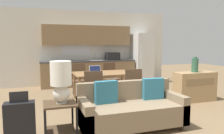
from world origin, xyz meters
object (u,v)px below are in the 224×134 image
object	(u,v)px
couch	(130,109)
suitcase	(20,123)
dining_chair_far_right	(111,76)
refrigerator	(142,58)
side_table	(60,114)
laptop	(96,71)
dining_table	(103,75)
dining_chair_near_left	(93,89)
dining_chair_far_left	(79,78)
table_lamp	(61,80)
credenza	(195,87)
vase	(195,65)
dining_chair_near_right	(132,86)

from	to	relation	value
couch	suitcase	size ratio (longest dim) A/B	2.25
dining_chair_far_right	suitcase	size ratio (longest dim) A/B	1.14
refrigerator	side_table	size ratio (longest dim) A/B	3.27
laptop	couch	bearing A→B (deg)	-97.81
dining_table	dining_chair_near_left	distance (m)	1.01
refrigerator	dining_chair_far_left	xyz separation A→B (m)	(-2.67, -1.28, -0.45)
dining_chair_far_left	suitcase	distance (m)	3.25
refrigerator	suitcase	xyz separation A→B (m)	(-4.08, -4.20, -0.61)
refrigerator	dining_chair_near_left	bearing A→B (deg)	-131.94
table_lamp	credenza	size ratio (longest dim) A/B	0.60
refrigerator	vase	distance (m)	2.96
dining_chair_near_left	dining_chair_far_left	distance (m)	1.70
dining_chair_near_right	dining_chair_far_right	xyz separation A→B (m)	(0.01, 1.65, 0.00)
dining_table	dining_chair_far_left	bearing A→B (deg)	120.22
refrigerator	dining_chair_near_left	xyz separation A→B (m)	(-2.68, -2.98, -0.45)
table_lamp	suitcase	size ratio (longest dim) A/B	0.82
dining_chair_far_left	laptop	size ratio (longest dim) A/B	2.53
dining_table	dining_chair_near_right	bearing A→B (deg)	-59.82
refrigerator	dining_chair_far_left	size ratio (longest dim) A/B	2.05
vase	dining_chair_near_right	size ratio (longest dim) A/B	0.43
dining_table	dining_chair_far_left	xyz separation A→B (m)	(-0.48, 0.83, -0.18)
credenza	dining_chair_near_right	size ratio (longest dim) A/B	1.19
credenza	suitcase	world-z (taller)	suitcase
table_lamp	dining_chair_far_left	distance (m)	3.04
refrigerator	dining_chair_near_right	bearing A→B (deg)	-120.24
dining_table	laptop	size ratio (longest dim) A/B	4.17
refrigerator	dining_table	distance (m)	3.05
dining_chair_far_left	couch	bearing A→B (deg)	-80.61
couch	dining_chair_near_left	xyz separation A→B (m)	(-0.41, 1.13, 0.16)
dining_chair_near_left	side_table	bearing A→B (deg)	60.38
dining_chair_near_right	dining_chair_near_left	xyz separation A→B (m)	(-0.97, -0.05, 0.00)
dining_chair_near_left	dining_chair_near_right	bearing A→B (deg)	-171.72
refrigerator	credenza	xyz separation A→B (m)	(0.07, -2.96, -0.56)
vase	dining_chair_far_left	bearing A→B (deg)	148.25
credenza	dining_table	bearing A→B (deg)	159.37
table_lamp	dining_chair_near_left	distance (m)	1.51
dining_table	dining_chair_near_left	xyz separation A→B (m)	(-0.49, -0.87, -0.18)
table_lamp	couch	bearing A→B (deg)	3.25
dining_chair_near_left	dining_chair_far_right	distance (m)	1.96
dining_table	dining_chair_far_right	size ratio (longest dim) A/B	1.65
table_lamp	dining_chair_near_right	distance (m)	2.21
refrigerator	side_table	xyz separation A→B (m)	(-3.50, -4.15, -0.56)
table_lamp	laptop	xyz separation A→B (m)	(1.08, 2.01, -0.16)
dining_chair_far_left	dining_chair_near_left	bearing A→B (deg)	-88.98
side_table	dining_chair_far_left	distance (m)	2.99
table_lamp	vase	world-z (taller)	table_lamp
suitcase	dining_chair_far_left	bearing A→B (deg)	64.21
table_lamp	dining_chair_near_right	xyz separation A→B (m)	(1.76, 1.25, -0.45)
couch	side_table	size ratio (longest dim) A/B	3.16
dining_table	dining_chair_near_right	distance (m)	0.96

